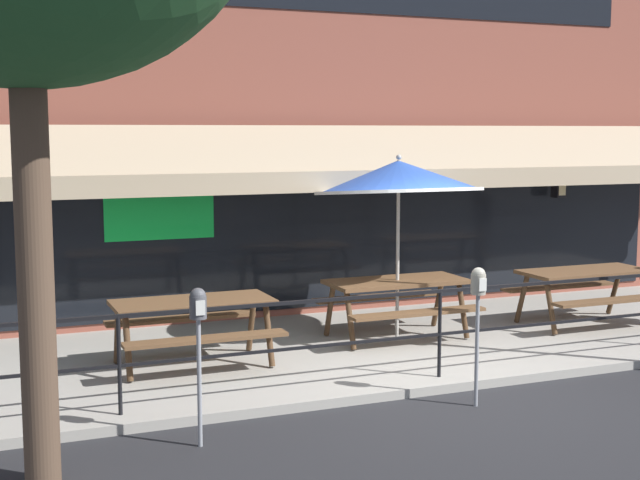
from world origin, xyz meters
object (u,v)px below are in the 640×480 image
picnic_table_left (193,314)px  picnic_table_right (585,281)px  picnic_table_centre (397,292)px  parking_meter_far (478,294)px  parking_meter_near (198,319)px  patio_umbrella_centre (399,178)px

picnic_table_left → picnic_table_right: bearing=1.0°
picnic_table_centre → parking_meter_far: size_ratio=1.27×
parking_meter_near → parking_meter_far: 2.88m
picnic_table_left → parking_meter_near: 2.42m
picnic_table_centre → parking_meter_far: parking_meter_far is taller
picnic_table_centre → parking_meter_far: bearing=-99.4°
picnic_table_centre → patio_umbrella_centre: bearing=-90.0°
parking_meter_far → patio_umbrella_centre: bearing=80.5°
picnic_table_right → picnic_table_left: bearing=-179.0°
picnic_table_centre → parking_meter_near: bearing=-141.1°
picnic_table_right → parking_meter_far: size_ratio=1.27×
picnic_table_left → patio_umbrella_centre: 3.16m
picnic_table_left → picnic_table_centre: (2.78, 0.36, 0.00)m
patio_umbrella_centre → parking_meter_far: 2.81m
parking_meter_near → picnic_table_centre: bearing=38.9°
picnic_table_right → patio_umbrella_centre: bearing=175.0°
parking_meter_far → picnic_table_centre: bearing=80.6°
patio_umbrella_centre → parking_meter_far: size_ratio=1.67×
picnic_table_left → parking_meter_near: (-0.53, -2.31, 0.44)m
picnic_table_right → parking_meter_far: bearing=-143.9°
picnic_table_centre → picnic_table_right: (2.78, -0.26, 0.00)m
picnic_table_right → parking_meter_far: 3.99m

